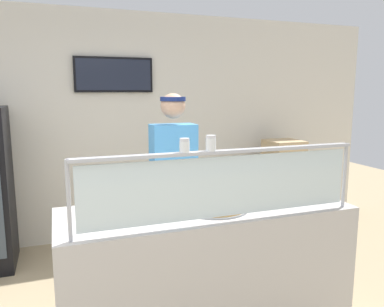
% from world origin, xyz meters
% --- Properties ---
extents(ground_plane, '(12.00, 12.00, 0.00)m').
position_xyz_m(ground_plane, '(1.04, 1.00, 0.00)').
color(ground_plane, tan).
rests_on(ground_plane, ground).
extents(shop_rear_unit, '(6.48, 0.13, 2.70)m').
position_xyz_m(shop_rear_unit, '(1.04, 2.52, 1.36)').
color(shop_rear_unit, silver).
rests_on(shop_rear_unit, ground).
extents(serving_counter, '(2.08, 0.75, 0.95)m').
position_xyz_m(serving_counter, '(1.04, 0.37, 0.47)').
color(serving_counter, '#BCB7B2').
rests_on(serving_counter, ground).
extents(sneeze_guard, '(1.90, 0.06, 0.47)m').
position_xyz_m(sneeze_guard, '(1.04, 0.06, 1.24)').
color(sneeze_guard, '#B2B5BC').
rests_on(sneeze_guard, serving_counter).
extents(pizza_tray, '(0.51, 0.51, 0.04)m').
position_xyz_m(pizza_tray, '(1.09, 0.35, 0.97)').
color(pizza_tray, '#9EA0A8').
rests_on(pizza_tray, serving_counter).
extents(pizza_server, '(0.08, 0.28, 0.01)m').
position_xyz_m(pizza_server, '(1.07, 0.33, 0.99)').
color(pizza_server, '#ADAFB7').
rests_on(pizza_server, pizza_tray).
extents(parmesan_shaker, '(0.06, 0.06, 0.09)m').
position_xyz_m(parmesan_shaker, '(0.77, 0.06, 1.45)').
color(parmesan_shaker, white).
rests_on(parmesan_shaker, sneeze_guard).
extents(pepper_flake_shaker, '(0.06, 0.06, 0.10)m').
position_xyz_m(pepper_flake_shaker, '(0.94, 0.06, 1.46)').
color(pepper_flake_shaker, white).
rests_on(pepper_flake_shaker, sneeze_guard).
extents(worker_figure, '(0.41, 0.50, 1.76)m').
position_xyz_m(worker_figure, '(1.00, 1.00, 1.01)').
color(worker_figure, '#23232D').
rests_on(worker_figure, ground).
extents(prep_shelf, '(0.70, 0.55, 0.84)m').
position_xyz_m(prep_shelf, '(2.80, 2.03, 0.42)').
color(prep_shelf, '#B7BABF').
rests_on(prep_shelf, ground).
extents(pizza_box_stack, '(0.45, 0.45, 0.31)m').
position_xyz_m(pizza_box_stack, '(2.79, 2.03, 1.00)').
color(pizza_box_stack, tan).
rests_on(pizza_box_stack, prep_shelf).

